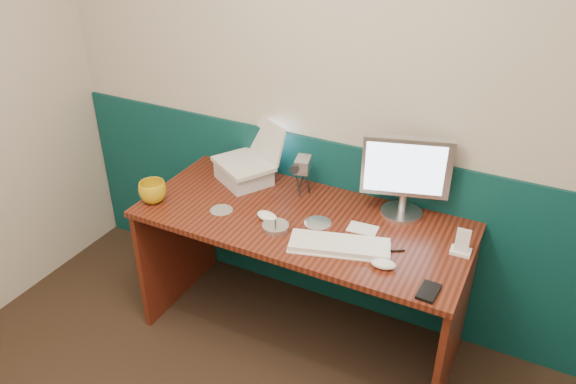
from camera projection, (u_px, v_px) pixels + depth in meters
The scene contains 19 objects.
back_wall at pixel (360, 99), 2.68m from camera, with size 3.50×0.04×2.50m, color #C1B5A3.
wainscot at pixel (350, 230), 3.05m from camera, with size 3.48×0.02×1.00m, color #083437.
desk at pixel (301, 279), 2.88m from camera, with size 1.60×0.70×0.75m, color #351409.
laptop_riser at pixel (244, 173), 2.99m from camera, with size 0.27×0.22×0.09m, color silver.
laptop at pixel (242, 144), 2.90m from camera, with size 0.31×0.23×0.25m, color silver, non-canonical shape.
monitor at pixel (406, 177), 2.62m from camera, with size 0.41×0.12×0.41m, color silver, non-canonical shape.
keyboard at pixel (339, 246), 2.47m from camera, with size 0.44×0.15×0.03m, color white.
mouse_right at pixel (384, 264), 2.35m from camera, with size 0.11×0.06×0.04m, color white.
mouse_left at pixel (267, 216), 2.67m from camera, with size 0.12×0.07×0.04m, color white.
mug at pixel (153, 192), 2.80m from camera, with size 0.14×0.14×0.11m, color gold.
camcorder at pixel (303, 177), 2.85m from camera, with size 0.09×0.13×0.20m, color #B0AFB4, non-canonical shape.
cd_spindle at pixel (275, 227), 2.60m from camera, with size 0.13×0.13×0.03m, color #AFB7BF.
cd_loose_a at pixel (221, 210), 2.75m from camera, with size 0.11×0.11×0.00m, color silver.
cd_loose_b at pixel (318, 223), 2.65m from camera, with size 0.13×0.13×0.00m, color silver.
pen at pixel (387, 251), 2.45m from camera, with size 0.01×0.01×0.15m, color black.
papers at pixel (363, 229), 2.61m from camera, with size 0.14×0.09×0.00m, color white.
dock at pixel (461, 251), 2.44m from camera, with size 0.09×0.07×0.02m, color white.
music_player at pixel (463, 240), 2.41m from camera, with size 0.06×0.01×0.10m, color silver.
pda at pixel (429, 292), 2.21m from camera, with size 0.07×0.12×0.01m, color black.
Camera 1 is at (0.85, -0.67, 2.21)m, focal length 35.00 mm.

